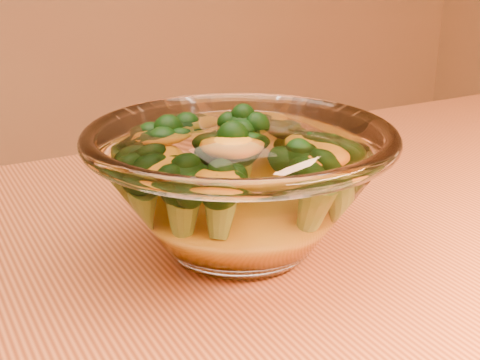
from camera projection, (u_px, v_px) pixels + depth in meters
name	position (u px, v px, depth m)	size (l,w,h in m)	color
glass_bowl	(240.00, 186.00, 0.53)	(0.25, 0.25, 0.11)	white
cheese_sauce	(240.00, 213.00, 0.54)	(0.13, 0.13, 0.04)	orange
broccoli_heap	(228.00, 164.00, 0.53)	(0.16, 0.17, 0.08)	black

